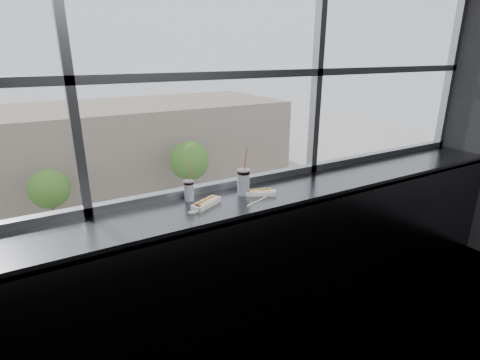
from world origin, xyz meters
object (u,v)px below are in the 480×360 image
loose_straw (257,202)px  car_near_e (297,231)px  tree_center (49,189)px  pedestrian_c (144,202)px  tree_right (190,161)px  wrapper (193,212)px  car_far_b (95,226)px  soda_cup_left (189,189)px  pedestrian_d (188,192)px  hotdog_tray_left (206,203)px  car_near_d (182,267)px  soda_cup_right (243,181)px  hotdog_tray_right (260,192)px  car_far_c (231,199)px

loose_straw → car_near_e: (14.18, 16.40, -10.92)m
tree_center → car_near_e: bearing=-39.3°
pedestrian_c → tree_right: tree_right is taller
pedestrian_c → tree_center: (-6.92, 0.84, 2.18)m
wrapper → car_far_b: 26.79m
loose_straw → car_far_b: (1.94, 24.40, -10.88)m
soda_cup_left → tree_right: size_ratio=0.05×
loose_straw → pedestrian_c: size_ratio=0.11×
pedestrian_c → pedestrian_d: pedestrian_c is taller
pedestrian_c → hotdog_tray_left: bearing=76.0°
car_far_b → pedestrian_c: (4.53, 3.16, -0.14)m
loose_straw → car_near_d: (5.45, 16.40, -11.10)m
pedestrian_d → tree_right: bearing=-141.9°
soda_cup_left → soda_cup_right: size_ratio=0.76×
soda_cup_right → pedestrian_d: bearing=69.0°
soda_cup_left → soda_cup_right: soda_cup_right is taller
wrapper → pedestrian_d: wrapper is taller
tree_right → car_far_b: bearing=-156.5°
hotdog_tray_left → hotdog_tray_right: hotdog_tray_left is taller
soda_cup_left → car_near_e: 24.36m
hotdog_tray_right → soda_cup_right: soda_cup_right is taller
loose_straw → car_far_b: bearing=65.1°
pedestrian_c → soda_cup_left: bearing=75.8°
wrapper → car_near_e: wrapper is taller
soda_cup_right → tree_center: size_ratio=0.08×
pedestrian_d → pedestrian_c: bearing=6.5°
soda_cup_left → car_near_e: size_ratio=0.04×
soda_cup_left → loose_straw: size_ratio=1.29×
soda_cup_right → pedestrian_d: size_ratio=0.20×
soda_cup_left → pedestrian_d: (11.11, 27.74, -11.20)m
hotdog_tray_right → wrapper: (-0.60, -0.06, -0.01)m
hotdog_tray_right → tree_center: (-0.56, 28.29, -8.86)m
car_near_e → soda_cup_left: bearing=145.7°
wrapper → car_near_e: bearing=48.1°
hotdog_tray_right → car_near_e: 24.15m
car_far_b → tree_center: tree_center is taller
loose_straw → car_far_c: 29.84m
hotdog_tray_left → pedestrian_c: bearing=49.2°
hotdog_tray_right → wrapper: bearing=-147.1°
car_near_e → loose_straw: bearing=147.1°
soda_cup_right → tree_center: 29.60m
hotdog_tray_left → car_near_d: size_ratio=0.05×
hotdog_tray_left → pedestrian_c: size_ratio=0.13×
soda_cup_left → loose_straw: soda_cup_left is taller
hotdog_tray_right → car_far_c: size_ratio=0.04×
hotdog_tray_left → soda_cup_right: soda_cup_right is taller
car_near_d → car_near_e: bearing=-90.4°
car_far_c → pedestrian_c: 7.44m
car_far_b → tree_right: tree_right is taller
hotdog_tray_left → pedestrian_c: 30.35m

